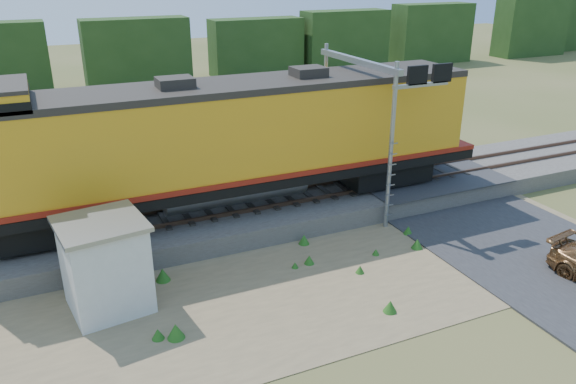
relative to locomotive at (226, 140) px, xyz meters
name	(u,v)px	position (x,y,z in m)	size (l,w,h in m)	color
ground	(359,279)	(2.67, -6.00, -3.73)	(140.00, 140.00, 0.00)	#475123
ballast	(288,206)	(2.67, 0.00, -3.33)	(70.00, 5.00, 0.80)	slate
rails	(288,196)	(2.67, 0.00, -2.85)	(70.00, 1.54, 0.16)	brown
dirt_shoulder	(301,285)	(0.67, -5.50, -3.72)	(26.00, 8.00, 0.03)	#8C7754
road	(498,232)	(9.67, -5.26, -3.65)	(7.00, 66.00, 0.86)	#38383A
tree_line_north	(141,50)	(2.67, 32.00, -0.66)	(130.00, 3.00, 6.50)	#1F3B15
weed_clumps	(265,301)	(-0.83, -5.90, -3.73)	(15.00, 6.20, 0.56)	#265E1B
locomotive	(226,140)	(0.00, 0.00, 0.00)	(21.79, 3.32, 5.62)	black
shed	(105,265)	(-5.42, -4.15, -2.22)	(2.84, 2.84, 3.00)	silver
signal_gantry	(372,94)	(6.22, -0.66, 1.39)	(2.70, 6.20, 6.81)	gray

